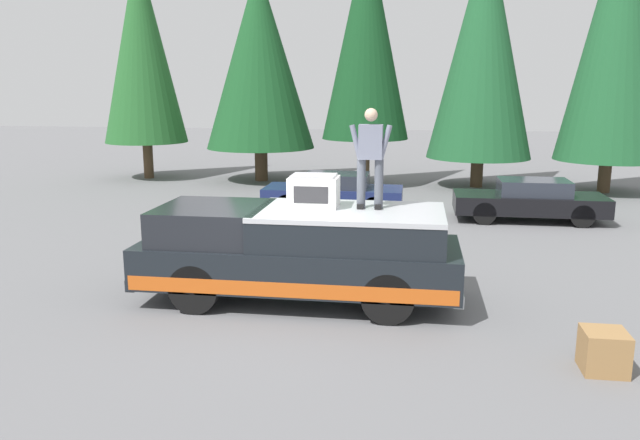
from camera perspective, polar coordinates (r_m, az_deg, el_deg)
ground_plane at (r=10.83m, az=-3.01°, el=-7.96°), size 90.00×90.00×0.00m
pickup_truck at (r=10.96m, az=-1.91°, el=-2.93°), size 2.01×5.54×1.65m
compressor_unit at (r=10.89m, az=-0.56°, el=2.65°), size 0.65×0.84×0.56m
person_on_truck_bed at (r=10.71m, az=4.58°, el=5.83°), size 0.29×0.72×1.69m
parked_car_black at (r=18.55m, az=18.44°, el=1.71°), size 1.64×4.10×1.16m
parked_car_navy at (r=18.87m, az=1.27°, el=2.50°), size 1.64×4.10×1.16m
wooden_crate at (r=9.26m, az=24.27°, el=-10.76°), size 0.56×0.56×0.56m
conifer_far_left at (r=24.36m, az=25.38°, el=15.52°), size 3.61×3.61×10.19m
conifer_left at (r=24.11m, az=14.55°, el=15.09°), size 3.78×3.78×9.21m
conifer_center_left at (r=23.89m, az=4.21°, el=16.34°), size 3.21×3.21×9.29m
conifer_center_right at (r=25.12m, az=-5.52°, el=14.33°), size 4.23×4.23×8.19m
conifer_right at (r=26.67m, az=-15.81°, el=14.84°), size 3.28×3.28×8.98m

